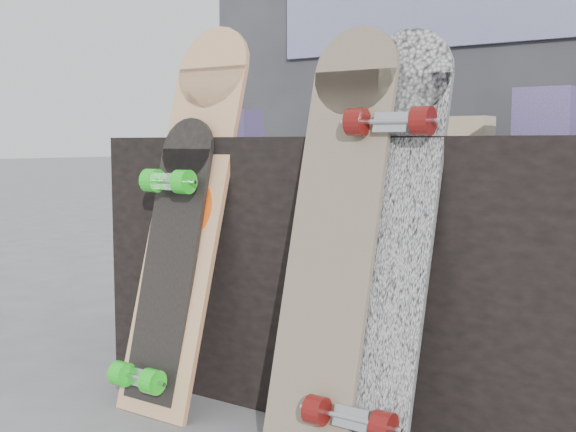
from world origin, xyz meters
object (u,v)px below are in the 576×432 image
Objects in this scene: longboard_celtic at (335,224)px; longboard_cascadia at (383,236)px; longboard_geisha at (189,203)px; vendor_table at (368,268)px; skateboard_dark at (166,261)px.

longboard_celtic is 0.13m from longboard_cascadia.
longboard_celtic is (0.53, -0.04, -0.03)m from longboard_geisha.
vendor_table is at bearing 37.88° from longboard_geisha.
longboard_cascadia reaches higher than skateboard_dark.
longboard_geisha is 1.05× the size of longboard_celtic.
longboard_cascadia is at bearing -57.49° from vendor_table.
longboard_celtic is at bearing -74.81° from vendor_table.
longboard_celtic is 0.57m from skateboard_dark.
vendor_table is 1.86× the size of skateboard_dark.
longboard_celtic is at bearing 4.14° from skateboard_dark.
longboard_geisha reaches higher than skateboard_dark.
longboard_cascadia is at bearing 4.19° from skateboard_dark.
vendor_table is 1.49× the size of longboard_cascadia.
longboard_celtic reaches higher than skateboard_dark.
longboard_cascadia is 0.69m from skateboard_dark.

